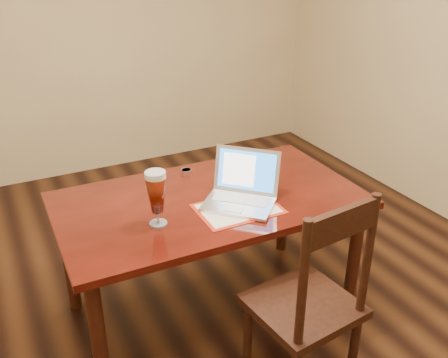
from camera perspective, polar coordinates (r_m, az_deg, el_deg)
name	(u,v)px	position (r m, az deg, el deg)	size (l,w,h in m)	color
ground	(209,323)	(3.08, -1.72, -16.08)	(5.00, 5.00, 0.00)	black
room_shell	(204,12)	(2.31, -2.32, 18.54)	(4.51, 5.01, 2.71)	tan
dining_table	(209,211)	(2.77, -1.68, -3.72)	(1.66, 0.95, 1.06)	#4F100A
dining_chair	(309,304)	(2.43, 9.72, -13.92)	(0.51, 0.49, 1.10)	black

